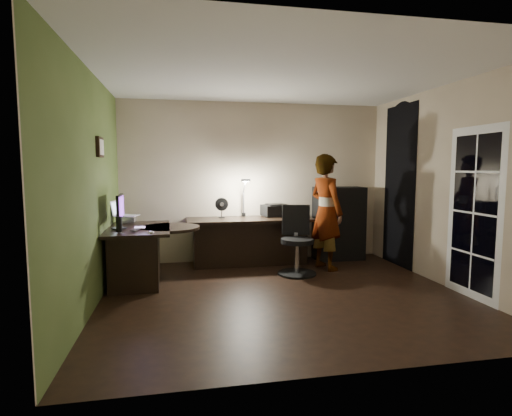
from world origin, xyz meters
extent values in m
cube|color=black|center=(0.00, 0.00, -0.01)|extent=(4.50, 4.00, 0.01)
cube|color=silver|center=(0.00, 0.00, 2.71)|extent=(4.50, 4.00, 0.01)
cube|color=#BBA98C|center=(0.00, 2.00, 1.35)|extent=(4.50, 0.01, 2.70)
cube|color=#BBA98C|center=(0.00, -2.00, 1.35)|extent=(4.50, 0.01, 2.70)
cube|color=#BBA98C|center=(-2.25, 0.00, 1.35)|extent=(0.01, 4.00, 2.70)
cube|color=#BBA98C|center=(2.25, 0.00, 1.35)|extent=(0.01, 4.00, 2.70)
cube|color=#4C622B|center=(-2.24, 0.00, 1.35)|extent=(0.00, 4.00, 2.70)
cube|color=black|center=(2.24, 1.15, 1.30)|extent=(0.01, 0.90, 2.60)
cube|color=white|center=(2.24, -0.55, 1.05)|extent=(0.02, 0.92, 2.10)
cube|color=black|center=(-2.22, 0.45, 1.85)|extent=(0.04, 0.30, 0.25)
cube|color=black|center=(-1.83, 0.88, 0.39)|extent=(0.87, 1.37, 0.78)
cube|color=black|center=(-0.13, 1.63, 0.39)|extent=(2.06, 0.72, 0.77)
cube|color=black|center=(1.45, 1.73, 0.63)|extent=(0.85, 0.43, 1.27)
cube|color=silver|center=(-2.03, 1.30, 0.84)|extent=(0.26, 0.22, 0.10)
cube|color=silver|center=(-2.03, 1.30, 1.00)|extent=(0.40, 0.38, 0.22)
cube|color=black|center=(-2.06, 0.70, 0.96)|extent=(0.11, 0.50, 0.33)
ellipsoid|color=silver|center=(-1.62, 0.19, 0.81)|extent=(0.08, 0.11, 0.04)
cube|color=black|center=(-1.84, 0.51, 0.80)|extent=(0.12, 0.16, 0.01)
cube|color=black|center=(-1.79, 0.80, 0.80)|extent=(0.02, 0.13, 0.01)
cylinder|color=black|center=(-2.02, 0.43, 0.89)|extent=(0.09, 0.09, 0.19)
cube|color=silver|center=(-1.80, 0.73, 0.80)|extent=(0.16, 0.21, 0.01)
cube|color=black|center=(-0.60, 1.70, 0.95)|extent=(0.21, 0.12, 0.33)
cube|color=navy|center=(0.47, 1.88, 0.83)|extent=(0.19, 0.12, 0.08)
cube|color=black|center=(0.34, 1.80, 0.89)|extent=(0.50, 0.42, 0.20)
cube|color=black|center=(-0.21, 1.83, 1.12)|extent=(0.24, 0.34, 0.68)
cube|color=black|center=(0.44, 0.88, 0.52)|extent=(0.68, 0.68, 1.03)
imported|color=#D8A88C|center=(0.99, 1.14, 0.91)|extent=(0.62, 0.75, 1.81)
camera|label=1|loc=(-1.27, -4.77, 1.60)|focal=28.00mm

